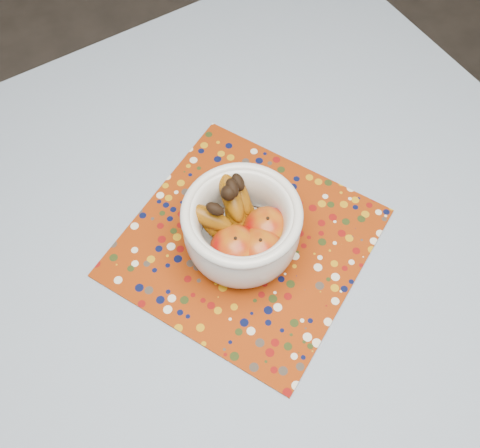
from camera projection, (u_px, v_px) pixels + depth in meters
The scene contains 4 objects.
table at pixel (241, 323), 0.96m from camera, with size 1.20×1.20×0.75m.
tablecloth at pixel (241, 305), 0.89m from camera, with size 1.32×1.32×0.01m, color slate.
placemat at pixel (246, 242), 0.94m from camera, with size 0.37×0.37×0.00m, color maroon.
fruit_bowl at pixel (240, 226), 0.88m from camera, with size 0.19×0.19×0.13m.
Camera 1 is at (-0.18, -0.28, 1.59)m, focal length 42.00 mm.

